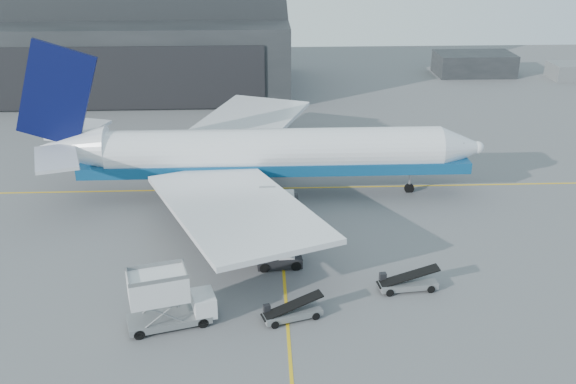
{
  "coord_description": "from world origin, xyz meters",
  "views": [
    {
      "loc": [
        -1.7,
        -44.72,
        27.97
      ],
      "look_at": [
        0.65,
        8.69,
        4.5
      ],
      "focal_mm": 40.0,
      "sensor_mm": 36.0,
      "label": 1
    }
  ],
  "objects_px": {
    "belt_loader_b": "(407,283)",
    "belt_loader_a": "(291,312)",
    "catering_truck": "(167,299)",
    "pushback_tug": "(280,258)",
    "airliner": "(256,153)"
  },
  "relations": [
    {
      "from": "belt_loader_a",
      "to": "belt_loader_b",
      "type": "height_order",
      "value": "belt_loader_b"
    },
    {
      "from": "airliner",
      "to": "pushback_tug",
      "type": "relative_size",
      "value": 12.15
    },
    {
      "from": "catering_truck",
      "to": "belt_loader_a",
      "type": "relative_size",
      "value": 1.41
    },
    {
      "from": "airliner",
      "to": "belt_loader_a",
      "type": "height_order",
      "value": "airliner"
    },
    {
      "from": "belt_loader_b",
      "to": "belt_loader_a",
      "type": "bearing_deg",
      "value": -165.14
    },
    {
      "from": "airliner",
      "to": "belt_loader_b",
      "type": "distance_m",
      "value": 23.14
    },
    {
      "from": "pushback_tug",
      "to": "belt_loader_b",
      "type": "xyz_separation_m",
      "value": [
        10.03,
        -4.3,
        -0.08
      ]
    },
    {
      "from": "belt_loader_a",
      "to": "belt_loader_b",
      "type": "distance_m",
      "value": 10.15
    },
    {
      "from": "airliner",
      "to": "belt_loader_b",
      "type": "bearing_deg",
      "value": -58.13
    },
    {
      "from": "catering_truck",
      "to": "pushback_tug",
      "type": "relative_size",
      "value": 1.7
    },
    {
      "from": "airliner",
      "to": "pushback_tug",
      "type": "height_order",
      "value": "airliner"
    },
    {
      "from": "airliner",
      "to": "catering_truck",
      "type": "height_order",
      "value": "airliner"
    },
    {
      "from": "belt_loader_a",
      "to": "catering_truck",
      "type": "bearing_deg",
      "value": 165.34
    },
    {
      "from": "catering_truck",
      "to": "airliner",
      "type": "bearing_deg",
      "value": 59.04
    },
    {
      "from": "pushback_tug",
      "to": "belt_loader_b",
      "type": "distance_m",
      "value": 10.91
    }
  ]
}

